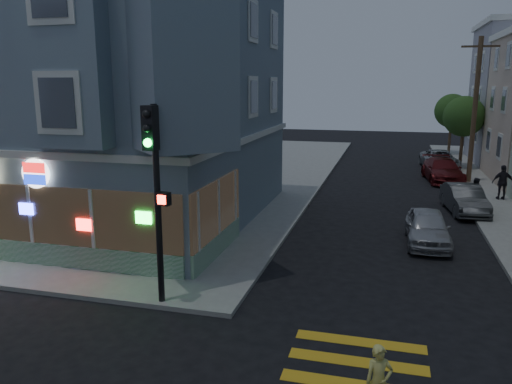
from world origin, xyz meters
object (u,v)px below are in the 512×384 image
at_px(parked_car_d, 440,160).
at_px(traffic_signal, 155,172).
at_px(street_tree_far, 452,111).
at_px(pedestrian_a, 475,192).
at_px(street_tree_near, 464,117).
at_px(pedestrian_b, 503,182).
at_px(parked_car_a, 427,227).
at_px(parked_car_b, 464,199).
at_px(utility_pole, 475,109).
at_px(running_child, 379,382).
at_px(parked_car_c, 443,170).

relative_size(parked_car_d, traffic_signal, 0.89).
xyz_separation_m(street_tree_far, pedestrian_a, (-0.90, -21.20, -3.03)).
xyz_separation_m(street_tree_near, pedestrian_b, (0.80, -10.98, -2.84)).
bearing_deg(parked_car_a, pedestrian_b, 62.30).
xyz_separation_m(street_tree_near, parked_car_d, (-1.50, -0.37, -3.23)).
bearing_deg(parked_car_b, utility_pole, 73.58).
bearing_deg(utility_pole, pedestrian_b, -78.65).
relative_size(running_child, pedestrian_a, 0.97).
height_order(pedestrian_b, parked_car_b, pedestrian_b).
xyz_separation_m(parked_car_a, parked_car_d, (2.10, 19.34, 0.00)).
distance_m(running_child, pedestrian_a, 18.46).
height_order(utility_pole, running_child, utility_pole).
bearing_deg(utility_pole, street_tree_near, 88.09).
distance_m(parked_car_a, traffic_signal, 11.73).
bearing_deg(traffic_signal, street_tree_far, 80.58).
xyz_separation_m(street_tree_far, traffic_signal, (-11.39, -35.84, 0.03)).
relative_size(parked_car_b, traffic_signal, 0.76).
height_order(street_tree_near, parked_car_d, street_tree_near).
bearing_deg(utility_pole, street_tree_far, 89.18).
distance_m(pedestrian_a, parked_car_a, 7.05).
bearing_deg(utility_pole, pedestrian_a, -95.56).
xyz_separation_m(street_tree_far, parked_car_d, (-1.50, -8.37, -3.23)).
bearing_deg(street_tree_near, parked_car_d, -166.27).
xyz_separation_m(utility_pole, traffic_signal, (-11.19, -21.84, -0.83)).
relative_size(pedestrian_b, parked_car_c, 0.36).
bearing_deg(street_tree_near, running_child, -99.51).
relative_size(pedestrian_a, parked_car_b, 0.35).
height_order(utility_pole, parked_car_c, utility_pole).
bearing_deg(street_tree_far, parked_car_c, -97.41).
xyz_separation_m(utility_pole, street_tree_near, (0.20, 6.00, -0.86)).
bearing_deg(parked_car_c, street_tree_near, 65.95).
relative_size(utility_pole, parked_car_a, 2.20).
relative_size(parked_car_b, parked_car_d, 0.85).
bearing_deg(parked_car_b, street_tree_near, 76.66).
bearing_deg(pedestrian_b, street_tree_far, -94.57).
bearing_deg(street_tree_far, pedestrian_b, -87.59).
bearing_deg(parked_car_b, parked_car_a, -117.59).
bearing_deg(parked_car_a, pedestrian_a, 66.54).
bearing_deg(parked_car_c, utility_pole, -21.98).
bearing_deg(parked_car_d, pedestrian_a, -93.80).
relative_size(utility_pole, street_tree_near, 1.70).
xyz_separation_m(street_tree_near, parked_car_a, (-3.60, -19.70, -3.24)).
height_order(utility_pole, traffic_signal, utility_pole).
xyz_separation_m(pedestrian_a, parked_car_c, (-0.86, 7.63, -0.15)).
distance_m(parked_car_b, parked_car_d, 13.67).
relative_size(street_tree_far, parked_car_c, 1.02).
relative_size(street_tree_far, parked_car_b, 1.23).
relative_size(street_tree_far, pedestrian_a, 3.49).
relative_size(utility_pole, running_child, 6.11).
height_order(street_tree_far, traffic_signal, traffic_signal).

